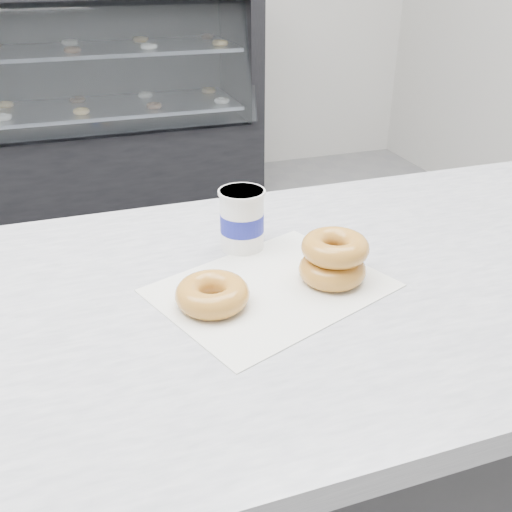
# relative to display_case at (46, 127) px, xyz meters

# --- Properties ---
(ground) EXTENTS (5.00, 5.00, 0.00)m
(ground) POSITION_rel_display_case_xyz_m (0.00, -2.12, -0.49)
(ground) COLOR gray
(ground) RESTS_ON ground
(display_case) EXTENTS (2.40, 0.74, 1.25)m
(display_case) POSITION_rel_display_case_xyz_m (0.00, 0.00, 0.00)
(display_case) COLOR black
(display_case) RESTS_ON ground
(wax_paper) EXTENTS (0.41, 0.36, 0.00)m
(wax_paper) POSITION_rel_display_case_xyz_m (0.37, -2.73, 0.41)
(wax_paper) COLOR silver
(wax_paper) RESTS_ON counter
(donut_single) EXTENTS (0.12, 0.12, 0.04)m
(donut_single) POSITION_rel_display_case_xyz_m (0.27, -2.75, 0.43)
(donut_single) COLOR gold
(donut_single) RESTS_ON wax_paper
(donut_stack) EXTENTS (0.14, 0.14, 0.07)m
(donut_stack) POSITION_rel_display_case_xyz_m (0.47, -2.74, 0.45)
(donut_stack) COLOR gold
(donut_stack) RESTS_ON wax_paper
(coffee_cup) EXTENTS (0.08, 0.08, 0.11)m
(coffee_cup) POSITION_rel_display_case_xyz_m (0.37, -2.58, 0.46)
(coffee_cup) COLOR white
(coffee_cup) RESTS_ON counter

